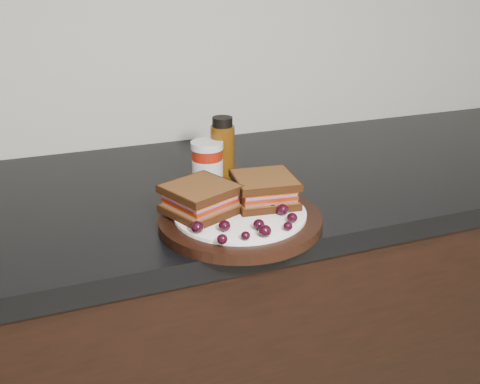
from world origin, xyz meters
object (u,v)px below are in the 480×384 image
object	(u,v)px
sandwich_left	(200,199)
oil_bottle	(223,150)
condiment_jar	(207,164)
plate	(240,219)

from	to	relation	value
sandwich_left	oil_bottle	bearing A→B (deg)	37.07
condiment_jar	oil_bottle	bearing A→B (deg)	23.42
plate	sandwich_left	world-z (taller)	sandwich_left
plate	condiment_jar	size ratio (longest dim) A/B	2.99
plate	condiment_jar	distance (m)	0.19
sandwich_left	oil_bottle	distance (m)	0.21
plate	oil_bottle	world-z (taller)	oil_bottle
condiment_jar	oil_bottle	xyz separation A→B (m)	(0.04, 0.02, 0.02)
plate	oil_bottle	distance (m)	0.21
condiment_jar	plate	bearing A→B (deg)	-90.28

